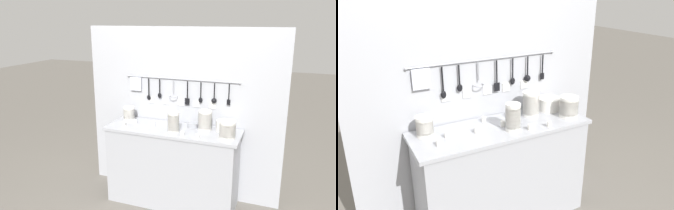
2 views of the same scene
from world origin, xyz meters
TOP-DOWN VIEW (x-y plane):
  - ground_plane at (0.00, 0.00)m, footprint 20.00×20.00m
  - counter at (0.00, 0.00)m, footprint 1.41×0.49m
  - back_wall at (-0.00, 0.28)m, footprint 2.21×0.11m
  - bowl_stack_wide_centre at (0.58, -0.08)m, footprint 0.16×0.16m
  - bowl_stack_nested_right at (0.32, 0.08)m, footprint 0.14×0.14m
  - bowl_stack_tall_left at (-0.57, 0.11)m, footprint 0.13×0.13m
  - bowl_stack_short_front at (0.04, -0.10)m, footprint 0.11×0.11m
  - plate_stack at (0.53, 0.12)m, footprint 0.20×0.20m
  - steel_mixing_bowl at (0.18, 0.13)m, footprint 0.11×0.11m
  - cup_by_caddy at (0.01, 0.00)m, footprint 0.04×0.04m
  - cup_beside_plates at (0.16, -0.16)m, footprint 0.04×0.04m
  - cup_front_left at (0.32, -0.18)m, footprint 0.04×0.04m
  - cup_edge_far at (-0.22, -0.01)m, footprint 0.04×0.04m
  - cup_front_right at (-0.53, -0.08)m, footprint 0.04×0.04m
  - cup_back_left at (-0.44, 0.01)m, footprint 0.04×0.04m
  - cup_centre at (-0.09, 0.14)m, footprint 0.04×0.04m

SIDE VIEW (x-z plane):
  - ground_plane at x=0.00m, z-range 0.00..0.00m
  - counter at x=0.00m, z-range 0.00..0.85m
  - steel_mixing_bowl at x=0.18m, z-range 0.85..0.89m
  - cup_by_caddy at x=0.01m, z-range 0.85..0.90m
  - cup_beside_plates at x=0.16m, z-range 0.85..0.90m
  - cup_front_left at x=0.32m, z-range 0.85..0.90m
  - cup_edge_far at x=-0.22m, z-range 0.85..0.90m
  - cup_front_right at x=-0.53m, z-range 0.85..0.90m
  - cup_back_left at x=-0.44m, z-range 0.85..0.90m
  - cup_centre at x=-0.09m, z-range 0.85..0.90m
  - plate_stack at x=0.53m, z-range 0.85..0.96m
  - bowl_stack_tall_left at x=-0.57m, z-range 0.85..1.01m
  - bowl_stack_wide_centre at x=0.58m, z-range 0.85..1.02m
  - back_wall at x=0.00m, z-range 0.00..1.89m
  - bowl_stack_nested_right at x=0.32m, z-range 0.85..1.06m
  - bowl_stack_short_front at x=0.04m, z-range 0.85..1.07m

